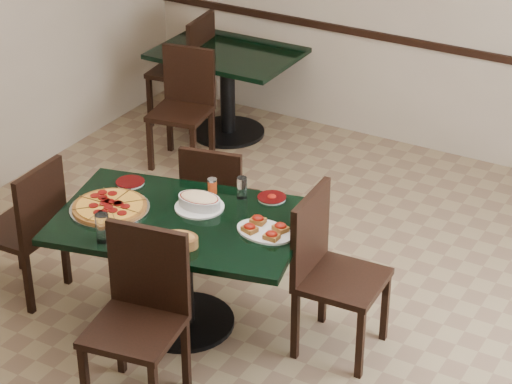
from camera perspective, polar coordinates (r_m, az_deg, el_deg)
The scene contains 20 objects.
floor at distance 6.33m, azimuth -0.33°, elevation -6.75°, with size 5.50×5.50×0.00m, color olive.
main_table at distance 5.91m, azimuth -4.28°, elevation -3.05°, with size 1.61×1.23×0.75m.
back_table at distance 8.39m, azimuth -1.65°, elevation 6.61°, with size 1.15×0.84×0.75m.
chair_far at distance 6.54m, azimuth -2.26°, elevation -0.36°, with size 0.50×0.50×0.89m.
chair_near at distance 5.40m, azimuth -6.60°, elevation -6.57°, with size 0.54×0.54×1.00m.
chair_right at distance 5.75m, azimuth 4.14°, elevation -4.15°, with size 0.49×0.49×0.99m.
chair_left at distance 6.37m, azimuth -12.82°, elevation -1.76°, with size 0.45×0.45×0.93m.
back_chair_near at distance 7.96m, azimuth -4.11°, elevation 5.27°, with size 0.50×0.50×0.93m.
back_chair_left at distance 8.59m, azimuth -3.83°, elevation 7.32°, with size 0.51×0.51×0.98m.
pepperoni_pizza at distance 5.95m, azimuth -8.36°, elevation -0.84°, with size 0.48×0.48×0.04m.
lasagna_casserole at distance 5.90m, azimuth -3.26°, elevation -0.52°, with size 0.30×0.30×0.09m.
bread_basket at distance 5.54m, azimuth -4.43°, elevation -2.72°, with size 0.26×0.21×0.09m.
bruschetta_platter at distance 5.65m, azimuth 0.50°, elevation -2.14°, with size 0.37×0.28×0.05m.
side_plate_near at distance 5.59m, azimuth -7.48°, elevation -2.97°, with size 0.17×0.17×0.02m.
side_plate_far_r at distance 6.01m, azimuth 0.91°, elevation -0.32°, with size 0.18×0.18×0.03m.
side_plate_far_l at distance 6.23m, azimuth -7.20°, elevation 0.56°, with size 0.18×0.18×0.02m.
napkin_setting at distance 5.58m, azimuth -6.89°, elevation -3.09°, with size 0.15×0.15×0.01m.
water_glass_a at distance 5.99m, azimuth -0.81°, elevation 0.25°, with size 0.06×0.06×0.13m, color silver.
water_glass_b at distance 5.61m, azimuth -8.76°, elevation -2.04°, with size 0.08×0.08×0.17m, color silver.
pepper_shaker at distance 6.05m, azimuth -2.52°, elevation 0.35°, with size 0.06×0.06×0.10m.
Camera 1 is at (2.61, -4.46, 3.66)m, focal length 70.00 mm.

